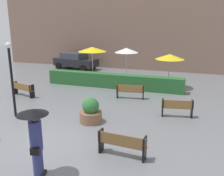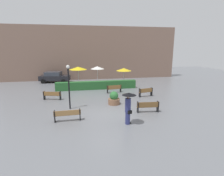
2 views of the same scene
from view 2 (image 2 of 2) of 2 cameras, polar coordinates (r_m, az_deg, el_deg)
name	(u,v)px [view 2 (image 2 of 2)]	position (r m, az deg, el deg)	size (l,w,h in m)	color
ground_plane	(106,114)	(13.86, -2.02, -8.29)	(60.00, 60.00, 0.00)	slate
bench_near_right	(148,106)	(14.27, 11.51, -5.73)	(1.76, 0.49, 0.86)	brown
bench_near_left	(67,114)	(12.75, -14.17, -8.24)	(1.84, 0.39, 0.82)	#9E7242
bench_far_right	(146,92)	(18.76, 10.87, -1.13)	(1.55, 0.57, 0.88)	olive
bench_back_row	(114,88)	(19.99, 0.71, -0.07)	(1.72, 0.54, 0.86)	olive
bench_far_left	(52,95)	(18.27, -18.74, -2.11)	(1.75, 0.75, 0.82)	olive
pedestrian_with_umbrella	(128,104)	(11.65, 5.27, -5.29)	(0.93, 0.93, 2.19)	navy
planter_pot	(114,99)	(15.95, 0.64, -3.49)	(1.04, 1.04, 1.19)	brown
lamp_post	(69,82)	(14.78, -13.78, 1.82)	(0.28, 0.28, 3.65)	black
patio_umbrella_yellow	(78,68)	(22.81, -10.87, 6.28)	(2.17, 2.17, 2.64)	silver
patio_umbrella_white	(97,68)	(23.65, -4.75, 6.54)	(1.81, 1.81, 2.58)	silver
patio_umbrella_yellow_far	(124,70)	(23.22, 3.81, 5.96)	(1.96, 1.96, 2.38)	silver
hedge_strip	(97,85)	(21.75, -4.96, 0.90)	(9.75, 0.70, 0.99)	#28602D
building_facade	(90,53)	(28.85, -7.02, 11.07)	(28.00, 1.20, 8.24)	#846656
parked_car	(54,77)	(27.22, -18.05, 3.44)	(4.44, 2.56, 1.57)	black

